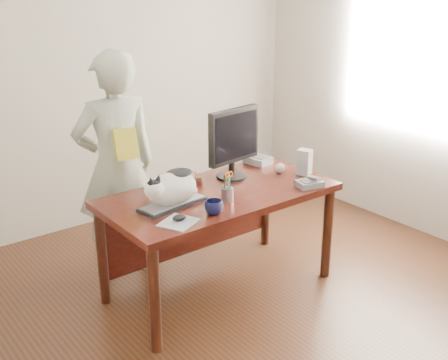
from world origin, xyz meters
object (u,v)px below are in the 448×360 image
cat (171,188)px  desk (213,208)px  phone (310,183)px  monitor (234,140)px  pen_cup (227,193)px  coffee_mug (214,207)px  calculator (258,160)px  baseball (280,168)px  book_stack (185,180)px  person (116,167)px  speaker (304,162)px  keyboard (173,204)px  mouse (180,217)px

cat → desk: bearing=5.0°
cat → phone: size_ratio=2.21×
monitor → pen_cup: monitor is taller
pen_cup → coffee_mug: bearing=-149.2°
monitor → calculator: monitor is taller
phone → baseball: phone is taller
book_stack → person: 0.52m
speaker → phone: bearing=-147.3°
desk → cat: cat is taller
monitor → baseball: monitor is taller
keyboard → cat: 0.12m
cat → person: (-0.02, 0.69, -0.04)m
monitor → calculator: 0.47m
keyboard → pen_cup: 0.36m
keyboard → pen_cup: (0.33, -0.15, 0.04)m
baseball → calculator: size_ratio=0.34×
desk → person: 0.77m
desk → mouse: bearing=-146.9°
desk → cat: (-0.40, -0.10, 0.28)m
phone → baseball: (0.03, 0.34, 0.01)m
keyboard → coffee_mug: 0.30m
keyboard → book_stack: size_ratio=1.96×
cat → pen_cup: size_ratio=2.19×
book_stack → monitor: bearing=-2.5°
keyboard → cat: cat is taller
keyboard → book_stack: (0.28, 0.28, 0.02)m
book_stack → desk: bearing=-45.9°
speaker → baseball: size_ratio=2.53×
person → phone: bearing=143.8°
cat → person: bearing=83.4°
keyboard → phone: phone is taller
calculator → person: 1.10m
pen_cup → speaker: 0.78m
book_stack → cat: bearing=-120.8°
monitor → calculator: bearing=14.8°
baseball → coffee_mug: bearing=-159.9°
desk → keyboard: keyboard is taller
pen_cup → book_stack: pen_cup is taller
keyboard → monitor: (0.64, 0.17, 0.28)m
coffee_mug → book_stack: 0.57m
cat → calculator: size_ratio=2.03×
mouse → coffee_mug: bearing=-36.2°
desk → book_stack: (-0.10, 0.19, 0.18)m
keyboard → monitor: size_ratio=0.92×
baseball → speaker: bearing=-46.8°
coffee_mug → speaker: 0.99m
speaker → keyboard: bearing=154.7°
cat → baseball: cat is taller
mouse → baseball: bearing=-10.5°
mouse → speaker: bearing=-17.8°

